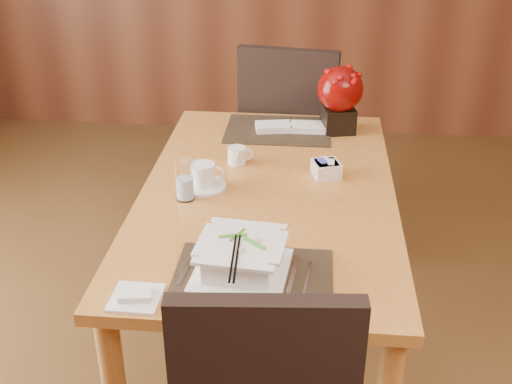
# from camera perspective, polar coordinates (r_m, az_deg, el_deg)

# --- Properties ---
(dining_table) EXTENTS (0.90, 1.50, 0.75)m
(dining_table) POSITION_cam_1_polar(r_m,az_deg,el_deg) (2.34, 1.06, -1.86)
(dining_table) COLOR #CA8138
(dining_table) RESTS_ON ground
(placemat_near) EXTENTS (0.45, 0.33, 0.01)m
(placemat_near) POSITION_cam_1_polar(r_m,az_deg,el_deg) (1.82, -0.30, -7.70)
(placemat_near) COLOR black
(placemat_near) RESTS_ON dining_table
(placemat_far) EXTENTS (0.45, 0.33, 0.01)m
(placemat_far) POSITION_cam_1_polar(r_m,az_deg,el_deg) (2.79, 1.97, 5.53)
(placemat_far) COLOR black
(placemat_far) RESTS_ON dining_table
(soup_setting) EXTENTS (0.29, 0.29, 0.11)m
(soup_setting) POSITION_cam_1_polar(r_m,az_deg,el_deg) (1.81, -1.31, -5.94)
(soup_setting) COLOR white
(soup_setting) RESTS_ON dining_table
(coffee_cup) EXTENTS (0.16, 0.16, 0.09)m
(coffee_cup) POSITION_cam_1_polar(r_m,az_deg,el_deg) (2.29, -4.72, 1.30)
(coffee_cup) COLOR white
(coffee_cup) RESTS_ON dining_table
(water_glass) EXTENTS (0.08, 0.08, 0.15)m
(water_glass) POSITION_cam_1_polar(r_m,az_deg,el_deg) (2.21, -6.36, 1.10)
(water_glass) COLOR white
(water_glass) RESTS_ON dining_table
(creamer_jug) EXTENTS (0.11, 0.11, 0.07)m
(creamer_jug) POSITION_cam_1_polar(r_m,az_deg,el_deg) (2.47, -1.71, 3.27)
(creamer_jug) COLOR white
(creamer_jug) RESTS_ON dining_table
(sugar_caddy) EXTENTS (0.12, 0.12, 0.06)m
(sugar_caddy) POSITION_cam_1_polar(r_m,az_deg,el_deg) (2.39, 6.26, 2.04)
(sugar_caddy) COLOR white
(sugar_caddy) RESTS_ON dining_table
(berry_decor) EXTENTS (0.19, 0.19, 0.29)m
(berry_decor) POSITION_cam_1_polar(r_m,az_deg,el_deg) (2.75, 7.46, 8.54)
(berry_decor) COLOR black
(berry_decor) RESTS_ON dining_table
(napkins_far) EXTENTS (0.31, 0.13, 0.03)m
(napkins_far) POSITION_cam_1_polar(r_m,az_deg,el_deg) (2.78, 3.33, 5.79)
(napkins_far) COLOR white
(napkins_far) RESTS_ON dining_table
(bread_plate) EXTENTS (0.14, 0.14, 0.01)m
(bread_plate) POSITION_cam_1_polar(r_m,az_deg,el_deg) (1.78, -10.62, -9.24)
(bread_plate) COLOR white
(bread_plate) RESTS_ON dining_table
(far_chair) EXTENTS (0.55, 0.56, 1.04)m
(far_chair) POSITION_cam_1_polar(r_m,az_deg,el_deg) (3.19, 3.17, 5.28)
(far_chair) COLOR black
(far_chair) RESTS_ON ground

